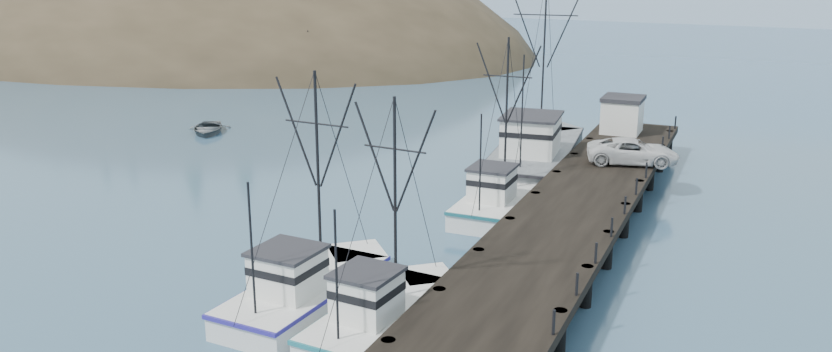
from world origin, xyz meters
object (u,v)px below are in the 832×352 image
(pier, at_px, (579,203))
(pier_shed, at_px, (622,114))
(trawler_near, at_px, (385,314))
(motorboat, at_px, (208,133))
(trawler_far, at_px, (499,199))
(trawler_mid, at_px, (309,289))
(work_vessel, at_px, (536,154))
(pickup_truck, at_px, (633,151))

(pier, height_order, pier_shed, pier_shed)
(trawler_near, relative_size, motorboat, 1.99)
(pier_shed, relative_size, motorboat, 0.61)
(trawler_far, height_order, motorboat, trawler_far)
(trawler_mid, relative_size, motorboat, 2.13)
(trawler_near, xyz_separation_m, pier_shed, (3.92, 33.88, 2.60))
(trawler_mid, bearing_deg, trawler_far, 77.05)
(pier, xyz_separation_m, trawler_mid, (-9.04, -14.90, -0.87))
(trawler_mid, distance_m, trawler_far, 16.79)
(trawler_far, xyz_separation_m, motorboat, (-30.28, 10.66, -0.82))
(work_vessel, relative_size, motorboat, 3.40)
(pier, height_order, motorboat, pier)
(pickup_truck, bearing_deg, trawler_mid, 142.11)
(work_vessel, xyz_separation_m, pickup_truck, (7.34, -2.95, 1.60))
(pier, bearing_deg, trawler_far, 164.50)
(trawler_far, xyz_separation_m, pickup_truck, (6.77, 7.44, 2.01))
(pier, distance_m, trawler_far, 5.54)
(pier, distance_m, trawler_near, 16.59)
(pier_shed, bearing_deg, motorboat, -170.40)
(trawler_far, bearing_deg, pickup_truck, 47.69)
(trawler_far, relative_size, motorboat, 2.10)
(work_vessel, bearing_deg, pickup_truck, -21.90)
(pier_shed, relative_size, pickup_truck, 0.54)
(trawler_near, height_order, motorboat, trawler_near)
(pier, distance_m, trawler_mid, 17.45)
(pier_shed, bearing_deg, trawler_far, -105.11)
(trawler_far, height_order, work_vessel, work_vessel)
(trawler_near, height_order, trawler_mid, trawler_mid)
(trawler_mid, distance_m, pier_shed, 34.02)
(pier_shed, distance_m, motorboat, 35.41)
(work_vessel, distance_m, pier_shed, 8.24)
(trawler_near, relative_size, trawler_far, 0.94)
(trawler_far, relative_size, pickup_truck, 1.85)
(trawler_mid, distance_m, motorboat, 37.87)
(pier_shed, height_order, motorboat, pier_shed)
(trawler_far, xyz_separation_m, work_vessel, (-0.56, 10.39, 0.41))
(pier, distance_m, pier_shed, 18.10)
(pickup_truck, height_order, motorboat, pickup_truck)
(trawler_mid, bearing_deg, pier_shed, 75.96)
(trawler_near, distance_m, pickup_truck, 25.63)
(pickup_truck, relative_size, motorboat, 1.14)
(pier_shed, bearing_deg, pickup_truck, -75.75)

